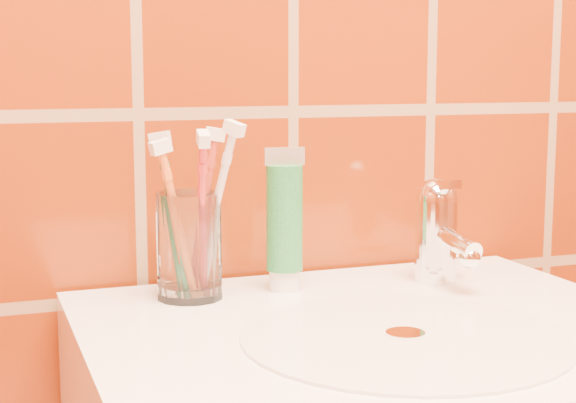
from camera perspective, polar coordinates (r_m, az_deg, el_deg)
name	(u,v)px	position (r m, az deg, el deg)	size (l,w,h in m)	color
glass_tumbler	(189,246)	(0.94, -6.39, -2.87)	(0.07, 0.07, 0.11)	white
toothpaste_tube	(284,224)	(0.96, -0.23, -1.47)	(0.04, 0.04, 0.16)	white
faucet	(438,227)	(1.02, 9.69, -1.65)	(0.05, 0.11, 0.12)	white
toothbrush_0	(201,218)	(0.91, -5.64, -1.09)	(0.03, 0.07, 0.19)	red
toothbrush_1	(174,217)	(0.93, -7.37, -1.03)	(0.05, 0.04, 0.18)	#1D6D43
toothbrush_2	(214,212)	(0.92, -4.78, -0.67)	(0.06, 0.06, 0.20)	silver
toothbrush_3	(203,213)	(0.94, -5.53, -0.76)	(0.05, 0.03, 0.19)	#B43826
toothbrush_4	(178,222)	(0.92, -7.13, -1.35)	(0.06, 0.03, 0.18)	orange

